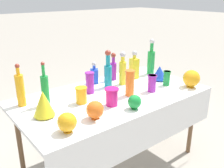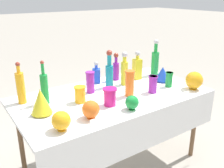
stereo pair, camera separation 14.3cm
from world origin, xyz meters
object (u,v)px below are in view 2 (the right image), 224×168
Objects in this scene: slender_vase_2 at (80,94)px; round_bowl_0 at (61,121)px; slender_vase_4 at (153,84)px; round_bowl_3 at (132,102)px; fluted_vase_1 at (163,74)px; round_bowl_1 at (194,80)px; square_decanter_0 at (96,75)px; tall_bottle_2 at (109,72)px; square_decanter_1 at (137,67)px; tall_bottle_1 at (155,61)px; tall_bottle_5 at (45,87)px; cardboard_box_behind_left at (95,102)px; tall_bottle_0 at (124,70)px; tall_bottle_4 at (116,69)px; round_bowl_2 at (91,109)px; slender_vase_1 at (90,82)px; slender_vase_5 at (130,83)px; slender_vase_3 at (110,96)px; tall_bottle_3 at (21,87)px; fluted_vase_0 at (41,101)px; slender_vase_0 at (169,79)px.

slender_vase_2 reaches higher than round_bowl_0.
slender_vase_4 reaches higher than round_bowl_3.
fluted_vase_1 is 0.93× the size of round_bowl_1.
slender_vase_4 is at bearing -61.05° from square_decanter_0.
tall_bottle_2 reaches higher than square_decanter_1.
tall_bottle_1 is 0.95m from round_bowl_3.
tall_bottle_5 is at bearing 150.25° from slender_vase_2.
round_bowl_1 is 1.67m from cardboard_box_behind_left.
tall_bottle_0 reaches higher than tall_bottle_4.
tall_bottle_1 reaches higher than tall_bottle_5.
tall_bottle_1 is at bearing 24.14° from round_bowl_2.
slender_vase_5 is at bearing -47.23° from slender_vase_1.
square_decanter_0 is 1.61× the size of round_bowl_2.
tall_bottle_5 reaches higher than slender_vase_4.
slender_vase_4 is (0.48, 0.01, 0.01)m from slender_vase_3.
square_decanter_0 is 1.91× the size of round_bowl_3.
tall_bottle_3 is 1.51× the size of slender_vase_5.
tall_bottle_0 reaches higher than round_bowl_3.
slender_vase_2 is at bearing 131.95° from slender_vase_3.
round_bowl_2 is at bearing -145.59° from tall_bottle_0.
square_decanter_1 reaches higher than round_bowl_0.
slender_vase_1 is at bearing 38.06° from slender_vase_2.
square_decanter_0 is 1.62× the size of round_bowl_0.
slender_vase_1 is 0.38× the size of cardboard_box_behind_left.
tall_bottle_0 is at bearing -1.29° from slender_vase_1.
slender_vase_2 is at bearing -152.75° from tall_bottle_4.
square_decanter_1 is at bearing -91.67° from cardboard_box_behind_left.
slender_vase_3 is 1.25× the size of round_bowl_3.
tall_bottle_2 is at bearing -112.69° from cardboard_box_behind_left.
tall_bottle_5 reaches higher than slender_vase_5.
square_decanter_1 is 1.48× the size of fluted_vase_0.
tall_bottle_2 is at bearing 75.55° from round_bowl_3.
tall_bottle_3 reaches higher than cardboard_box_behind_left.
tall_bottle_3 is (-0.81, 0.10, -0.01)m from tall_bottle_2.
tall_bottle_0 is 0.59m from slender_vase_2.
slender_vase_3 reaches higher than round_bowl_3.
square_decanter_0 is at bearing 136.47° from slender_vase_0.
round_bowl_2 is (-0.65, -0.60, -0.05)m from tall_bottle_4.
round_bowl_1 reaches higher than slender_vase_4.
square_decanter_0 is at bearing 47.13° from slender_vase_1.
tall_bottle_1 reaches higher than square_decanter_0.
square_decanter_1 is 0.81m from slender_vase_2.
square_decanter_1 is 1.52× the size of slender_vase_1.
round_bowl_0 is (-1.28, -0.33, -0.01)m from fluted_vase_1.
tall_bottle_3 is at bearing 168.43° from slender_vase_1.
tall_bottle_4 is at bearing 10.71° from tall_bottle_5.
round_bowl_2 reaches higher than round_bowl_3.
slender_vase_1 reaches higher than round_bowl_0.
tall_bottle_1 is at bearing -1.65° from square_decanter_1.
fluted_vase_1 is 1.32m from round_bowl_0.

